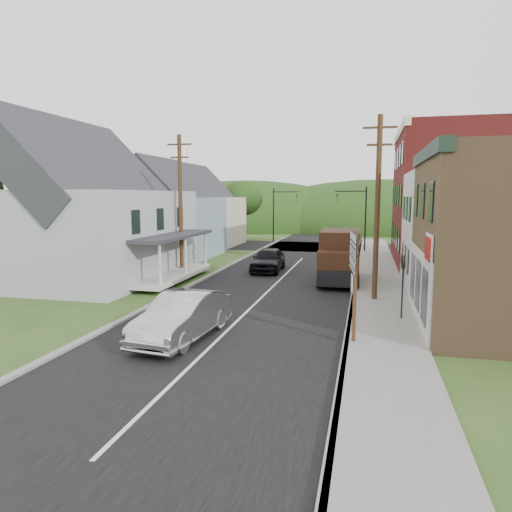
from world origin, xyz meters
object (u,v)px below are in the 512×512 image
Objects in this scene: route_sign_cluster at (354,270)px; delivery_van at (339,257)px; warning_sign at (402,276)px; dark_sedan at (268,260)px; silver_sedan at (183,317)px.

delivery_van is at bearing 89.18° from route_sign_cluster.
delivery_van reaches higher than warning_sign.
warning_sign is at bearing -71.25° from delivery_van.
route_sign_cluster is at bearing -121.49° from warning_sign.
dark_sedan is 13.75m from warning_sign.
route_sign_cluster is (6.02, 0.80, 1.82)m from silver_sedan.
route_sign_cluster is 1.38× the size of warning_sign.
route_sign_cluster reaches higher than silver_sedan.
dark_sedan is at bearing 146.82° from delivery_van.
warning_sign is (3.02, -8.05, 0.35)m from delivery_van.
delivery_van is 2.03× the size of warning_sign.
dark_sedan is 15.98m from route_sign_cluster.
route_sign_cluster is at bearing 13.10° from silver_sedan.
warning_sign is (1.87, 3.52, -0.72)m from route_sign_cluster.
delivery_van is 8.60m from warning_sign.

